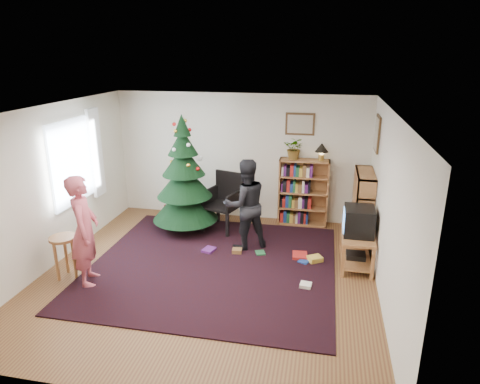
% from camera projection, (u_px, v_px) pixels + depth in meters
% --- Properties ---
extents(floor, '(5.00, 5.00, 0.00)m').
position_uv_depth(floor, '(208.00, 275.00, 6.55)').
color(floor, brown).
rests_on(floor, ground).
extents(ceiling, '(5.00, 5.00, 0.00)m').
position_uv_depth(ceiling, '(204.00, 110.00, 5.76)').
color(ceiling, white).
rests_on(ceiling, wall_back).
extents(wall_back, '(5.00, 0.02, 2.50)m').
position_uv_depth(wall_back, '(240.00, 157.00, 8.48)').
color(wall_back, silver).
rests_on(wall_back, floor).
extents(wall_front, '(5.00, 0.02, 2.50)m').
position_uv_depth(wall_front, '(131.00, 287.00, 3.83)').
color(wall_front, silver).
rests_on(wall_front, floor).
extents(wall_left, '(0.02, 5.00, 2.50)m').
position_uv_depth(wall_left, '(51.00, 187.00, 6.62)').
color(wall_left, silver).
rests_on(wall_left, floor).
extents(wall_right, '(0.02, 5.00, 2.50)m').
position_uv_depth(wall_right, '(387.00, 210.00, 5.69)').
color(wall_right, silver).
rests_on(wall_right, floor).
extents(rug, '(3.80, 3.60, 0.02)m').
position_uv_depth(rug, '(213.00, 265.00, 6.82)').
color(rug, black).
rests_on(rug, floor).
extents(window_pane, '(0.04, 1.20, 1.40)m').
position_uv_depth(window_pane, '(72.00, 162.00, 7.10)').
color(window_pane, silver).
rests_on(window_pane, wall_left).
extents(curtain, '(0.06, 0.35, 1.60)m').
position_uv_depth(curtain, '(96.00, 153.00, 7.74)').
color(curtain, white).
rests_on(curtain, wall_left).
extents(picture_back, '(0.55, 0.03, 0.42)m').
position_uv_depth(picture_back, '(300.00, 124.00, 8.02)').
color(picture_back, '#4C3319').
rests_on(picture_back, wall_back).
extents(picture_right, '(0.03, 0.50, 0.60)m').
position_uv_depth(picture_right, '(377.00, 134.00, 7.10)').
color(picture_right, '#4C3319').
rests_on(picture_right, wall_right).
extents(christmas_tree, '(1.22, 1.22, 2.21)m').
position_uv_depth(christmas_tree, '(184.00, 184.00, 7.88)').
color(christmas_tree, '#3F2816').
rests_on(christmas_tree, rug).
extents(bookshelf_back, '(0.95, 0.30, 1.30)m').
position_uv_depth(bookshelf_back, '(303.00, 192.00, 8.28)').
color(bookshelf_back, '#9E6638').
rests_on(bookshelf_back, floor).
extents(bookshelf_right, '(0.30, 0.95, 1.30)m').
position_uv_depth(bookshelf_right, '(362.00, 207.00, 7.45)').
color(bookshelf_right, '#9E6638').
rests_on(bookshelf_right, floor).
extents(tv_stand, '(0.49, 0.88, 0.55)m').
position_uv_depth(tv_stand, '(357.00, 247.00, 6.72)').
color(tv_stand, '#9E6638').
rests_on(tv_stand, floor).
extents(crt_tv, '(0.46, 0.49, 0.43)m').
position_uv_depth(crt_tv, '(359.00, 221.00, 6.58)').
color(crt_tv, black).
rests_on(crt_tv, tv_stand).
extents(armchair, '(0.75, 0.76, 1.09)m').
position_uv_depth(armchair, '(224.00, 198.00, 8.12)').
color(armchair, black).
rests_on(armchair, rug).
extents(stool, '(0.40, 0.40, 0.66)m').
position_uv_depth(stool, '(64.00, 246.00, 6.33)').
color(stool, '#9E6638').
rests_on(stool, floor).
extents(person_standing, '(0.58, 0.70, 1.64)m').
position_uv_depth(person_standing, '(84.00, 231.00, 6.09)').
color(person_standing, '#BF4C59').
rests_on(person_standing, rug).
extents(person_by_chair, '(0.96, 0.90, 1.58)m').
position_uv_depth(person_by_chair, '(245.00, 204.00, 7.23)').
color(person_by_chair, black).
rests_on(person_by_chair, rug).
extents(potted_plant, '(0.44, 0.39, 0.43)m').
position_uv_depth(potted_plant, '(295.00, 148.00, 8.05)').
color(potted_plant, gray).
rests_on(potted_plant, bookshelf_back).
extents(table_lamp, '(0.25, 0.25, 0.33)m').
position_uv_depth(table_lamp, '(322.00, 149.00, 7.95)').
color(table_lamp, '#A57F33').
rests_on(table_lamp, bookshelf_back).
extents(floor_clutter, '(1.98, 1.13, 0.08)m').
position_uv_depth(floor_clutter, '(275.00, 259.00, 6.96)').
color(floor_clutter, '#A51E19').
rests_on(floor_clutter, rug).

